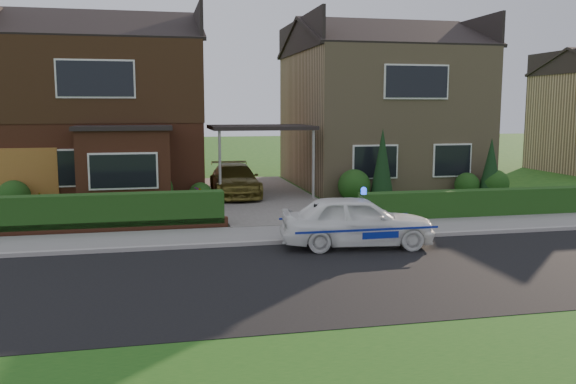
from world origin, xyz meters
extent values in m
plane|color=#174C14|center=(0.00, 0.00, 0.00)|extent=(120.00, 120.00, 0.00)
cube|color=black|center=(0.00, 0.00, 0.00)|extent=(60.00, 6.00, 0.02)
cube|color=#9E9993|center=(0.00, 3.05, 0.06)|extent=(60.00, 0.16, 0.12)
cube|color=slate|center=(0.00, 4.10, 0.05)|extent=(60.00, 2.00, 0.10)
cube|color=#174C14|center=(0.00, -5.00, 0.00)|extent=(60.00, 4.00, 0.01)
cube|color=#666059|center=(0.00, 11.00, 0.06)|extent=(3.80, 12.00, 0.12)
cube|color=brown|center=(-5.80, 14.00, 2.90)|extent=(7.20, 8.00, 5.80)
cube|color=white|center=(-7.38, 9.98, 1.40)|extent=(1.80, 0.08, 1.30)
cube|color=white|center=(-4.22, 9.98, 1.40)|extent=(1.60, 0.08, 1.30)
cube|color=white|center=(-5.80, 9.98, 4.40)|extent=(2.60, 0.08, 1.30)
cube|color=black|center=(-5.80, 14.00, 4.35)|extent=(7.26, 8.06, 2.90)
cube|color=brown|center=(-4.94, 9.30, 1.35)|extent=(3.00, 1.40, 2.70)
cube|color=black|center=(-4.94, 9.30, 2.77)|extent=(3.20, 1.60, 0.14)
cube|color=#9A835E|center=(5.80, 14.00, 2.90)|extent=(7.20, 8.00, 5.80)
cube|color=white|center=(4.22, 9.98, 1.40)|extent=(1.80, 0.08, 1.30)
cube|color=white|center=(7.38, 9.98, 1.40)|extent=(1.60, 0.08, 1.30)
cube|color=white|center=(5.80, 9.98, 4.40)|extent=(2.60, 0.08, 1.30)
cube|color=black|center=(0.00, 11.00, 2.70)|extent=(3.80, 3.00, 0.14)
cylinder|color=gray|center=(-1.70, 9.60, 1.35)|extent=(0.10, 0.10, 2.70)
cylinder|color=gray|center=(1.70, 9.60, 1.35)|extent=(0.10, 0.10, 2.70)
cube|color=brown|center=(-8.25, 9.96, 1.05)|extent=(2.20, 0.10, 2.10)
cube|color=brown|center=(-5.80, 5.30, 0.18)|extent=(7.70, 0.25, 0.36)
cube|color=#133E15|center=(-5.80, 5.45, 0.00)|extent=(7.50, 0.55, 0.90)
cube|color=#133E15|center=(5.80, 5.35, 0.00)|extent=(7.50, 0.55, 0.80)
sphere|color=#133E15|center=(-8.50, 9.50, 0.54)|extent=(1.08, 1.08, 1.08)
sphere|color=#133E15|center=(-4.00, 9.30, 0.66)|extent=(1.32, 1.32, 1.32)
sphere|color=#133E15|center=(-2.40, 9.60, 0.42)|extent=(0.84, 0.84, 0.84)
sphere|color=#133E15|center=(3.20, 9.40, 0.60)|extent=(1.20, 1.20, 1.20)
sphere|color=#133E15|center=(7.80, 9.50, 0.48)|extent=(0.96, 0.96, 0.96)
sphere|color=#133E15|center=(8.80, 9.20, 0.54)|extent=(1.08, 1.08, 1.08)
cone|color=black|center=(4.20, 9.20, 1.30)|extent=(0.90, 0.90, 2.60)
cone|color=black|center=(8.60, 9.20, 1.10)|extent=(0.90, 0.90, 2.20)
imported|color=white|center=(0.93, 2.40, 0.65)|extent=(1.98, 3.95, 1.29)
sphere|color=#193FF2|center=(1.12, 2.40, 1.37)|extent=(0.17, 0.17, 0.17)
cube|color=navy|center=(0.93, 1.63, 0.59)|extent=(3.48, 0.02, 0.05)
cube|color=navy|center=(0.93, 3.17, 0.59)|extent=(3.48, 0.01, 0.05)
ellipsoid|color=black|center=(-0.13, 2.30, 0.91)|extent=(0.22, 0.17, 0.21)
sphere|color=white|center=(-0.12, 2.24, 0.90)|extent=(0.11, 0.11, 0.11)
sphere|color=black|center=(-0.11, 2.28, 1.05)|extent=(0.13, 0.13, 0.13)
cone|color=black|center=(-0.16, 2.29, 1.12)|extent=(0.04, 0.04, 0.05)
cone|color=black|center=(-0.07, 2.29, 1.12)|extent=(0.04, 0.04, 0.05)
imported|color=brown|center=(-1.00, 11.01, 0.72)|extent=(1.71, 4.13, 1.20)
imported|color=gray|center=(-7.11, 7.35, 0.39)|extent=(0.45, 0.33, 0.79)
imported|color=gray|center=(-7.73, 9.00, 0.36)|extent=(0.50, 0.48, 0.71)
imported|color=gray|center=(-2.50, 9.00, 0.37)|extent=(0.51, 0.51, 0.74)
camera|label=1|loc=(-3.91, -11.75, 3.47)|focal=38.00mm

